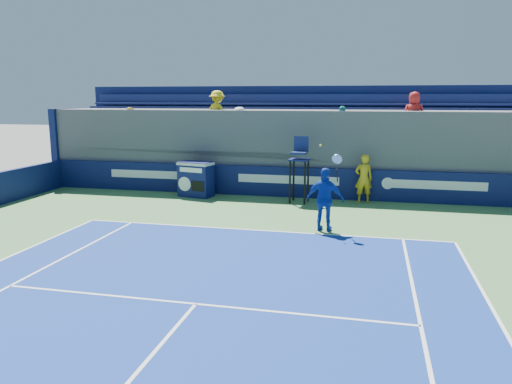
% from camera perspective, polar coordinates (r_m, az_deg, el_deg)
% --- Properties ---
extents(ball_person, '(0.75, 0.58, 1.81)m').
position_cam_1_polar(ball_person, '(19.00, 12.20, 1.51)').
color(ball_person, gold).
rests_on(ball_person, apron).
extents(back_hoarding, '(20.40, 0.21, 1.20)m').
position_cam_1_polar(back_hoarding, '(19.71, 3.69, 1.13)').
color(back_hoarding, '#0C1346').
rests_on(back_hoarding, ground).
extents(match_clock, '(1.44, 0.97, 1.40)m').
position_cam_1_polar(match_clock, '(19.86, -6.90, 1.57)').
color(match_clock, '#101550').
rests_on(match_clock, ground).
extents(umpire_chair, '(0.76, 0.76, 2.48)m').
position_cam_1_polar(umpire_chair, '(18.58, 5.00, 3.41)').
color(umpire_chair, black).
rests_on(umpire_chair, ground).
extents(tennis_player, '(1.15, 0.58, 2.57)m').
position_cam_1_polar(tennis_player, '(14.73, 7.91, -0.85)').
color(tennis_player, '#143AA4').
rests_on(tennis_player, apron).
extents(stadium_seating, '(21.00, 4.05, 4.40)m').
position_cam_1_polar(stadium_seating, '(21.54, 4.49, 5.30)').
color(stadium_seating, '#505055').
rests_on(stadium_seating, ground).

